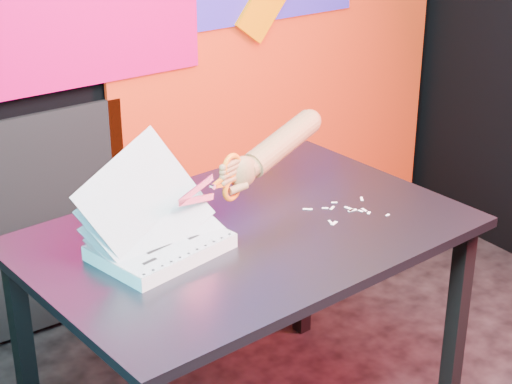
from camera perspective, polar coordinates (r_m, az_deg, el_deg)
room at (r=1.96m, az=12.58°, el=8.98°), size 3.01×3.01×2.71m
backdrop at (r=3.23m, az=-6.61°, el=8.13°), size 2.88×0.05×2.08m
work_table at (r=2.47m, az=-0.65°, el=-4.32°), size 1.30×0.92×0.75m
printout_stack at (r=2.31m, az=-6.46°, el=-3.40°), size 0.42×0.31×0.33m
scissors at (r=2.41m, az=-1.90°, el=0.85°), size 0.25×0.08×0.15m
hand_forearm at (r=2.56m, az=1.33°, el=3.00°), size 0.44×0.17×0.15m
paper_clippings at (r=2.56m, az=5.92°, el=-1.23°), size 0.21×0.18×0.00m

